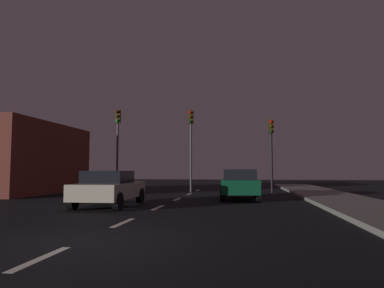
{
  "coord_description": "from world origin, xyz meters",
  "views": [
    {
      "loc": [
        3.19,
        -6.4,
        1.39
      ],
      "look_at": [
        0.1,
        14.39,
        2.99
      ],
      "focal_mm": 32.46,
      "sensor_mm": 36.0,
      "label": 1
    }
  ],
  "objects_px": {
    "traffic_signal_center": "(191,135)",
    "traffic_signal_right": "(271,141)",
    "car_stopped_ahead": "(240,184)",
    "traffic_signal_left": "(118,135)",
    "car_adjacent_lane": "(109,188)"
  },
  "relations": [
    {
      "from": "traffic_signal_left",
      "to": "car_stopped_ahead",
      "type": "bearing_deg",
      "value": -32.11
    },
    {
      "from": "traffic_signal_right",
      "to": "car_stopped_ahead",
      "type": "bearing_deg",
      "value": -110.44
    },
    {
      "from": "traffic_signal_left",
      "to": "traffic_signal_center",
      "type": "xyz_separation_m",
      "value": [
        4.99,
        -0.0,
        -0.1
      ]
    },
    {
      "from": "traffic_signal_right",
      "to": "car_adjacent_lane",
      "type": "relative_size",
      "value": 1.16
    },
    {
      "from": "car_adjacent_lane",
      "to": "traffic_signal_right",
      "type": "bearing_deg",
      "value": 53.32
    },
    {
      "from": "traffic_signal_center",
      "to": "traffic_signal_right",
      "type": "height_order",
      "value": "traffic_signal_center"
    },
    {
      "from": "traffic_signal_right",
      "to": "car_stopped_ahead",
      "type": "distance_m",
      "value": 6.02
    },
    {
      "from": "traffic_signal_center",
      "to": "traffic_signal_right",
      "type": "xyz_separation_m",
      "value": [
        5.11,
        -0.0,
        -0.46
      ]
    },
    {
      "from": "traffic_signal_right",
      "to": "car_adjacent_lane",
      "type": "xyz_separation_m",
      "value": [
        -6.9,
        -9.27,
        -2.52
      ]
    },
    {
      "from": "traffic_signal_left",
      "to": "traffic_signal_center",
      "type": "relative_size",
      "value": 1.03
    },
    {
      "from": "traffic_signal_left",
      "to": "traffic_signal_center",
      "type": "height_order",
      "value": "traffic_signal_left"
    },
    {
      "from": "traffic_signal_left",
      "to": "car_stopped_ahead",
      "type": "height_order",
      "value": "traffic_signal_left"
    },
    {
      "from": "traffic_signal_left",
      "to": "car_stopped_ahead",
      "type": "xyz_separation_m",
      "value": [
        8.18,
        -5.14,
        -3.05
      ]
    },
    {
      "from": "traffic_signal_center",
      "to": "traffic_signal_right",
      "type": "bearing_deg",
      "value": -0.02
    },
    {
      "from": "traffic_signal_center",
      "to": "car_stopped_ahead",
      "type": "xyz_separation_m",
      "value": [
        3.2,
        -5.14,
        -2.95
      ]
    }
  ]
}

